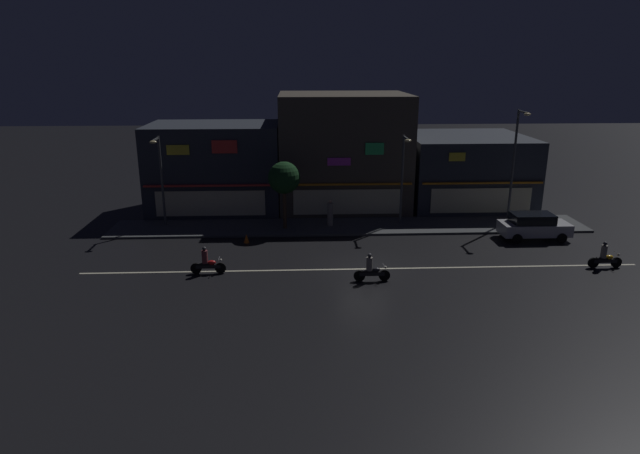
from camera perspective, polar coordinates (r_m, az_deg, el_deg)
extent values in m
plane|color=black|center=(30.08, 4.54, -4.40)|extent=(140.00, 140.00, 0.00)
cube|color=beige|center=(30.08, 4.54, -4.39)|extent=(30.63, 0.16, 0.01)
cube|color=#424447|center=(37.40, 3.11, 0.07)|extent=(32.24, 3.88, 0.14)
cube|color=#2D333D|center=(44.82, 14.82, 5.83)|extent=(9.12, 8.84, 5.38)
cube|color=orange|center=(40.62, 16.66, 4.43)|extent=(8.67, 0.24, 0.12)
cube|color=yellow|center=(39.73, 14.15, 7.12)|extent=(1.15, 0.08, 0.60)
cube|color=beige|center=(40.96, 16.48, 2.68)|extent=(7.30, 0.06, 1.80)
cube|color=#4C443A|center=(42.23, 2.42, 7.94)|extent=(9.61, 7.91, 8.60)
cube|color=orange|center=(38.56, 2.90, 4.48)|extent=(9.13, 0.24, 0.12)
cube|color=#D83FD8|center=(38.25, 2.00, 6.84)|extent=(1.63, 0.08, 0.54)
cube|color=#33E572|center=(38.37, 5.72, 8.14)|extent=(1.30, 0.08, 0.83)
cube|color=beige|center=(38.92, 2.86, 2.63)|extent=(7.69, 0.06, 1.80)
cube|color=#2D333D|center=(41.96, -10.87, 6.13)|extent=(9.59, 6.42, 6.49)
cube|color=red|center=(38.87, -11.49, 4.26)|extent=(9.11, 0.24, 0.12)
cube|color=yellow|center=(38.83, -14.63, 7.80)|extent=(1.53, 0.08, 0.68)
cube|color=red|center=(38.27, -9.96, 8.26)|extent=(1.74, 0.08, 0.90)
cube|color=beige|center=(39.23, -11.36, 2.43)|extent=(7.67, 0.06, 1.80)
cylinder|color=#47494C|center=(38.13, -16.19, 4.57)|extent=(0.16, 0.16, 6.07)
cube|color=#47494C|center=(36.97, -16.81, 8.77)|extent=(0.10, 1.40, 0.10)
ellipsoid|color=#F9E099|center=(36.31, -17.06, 8.48)|extent=(0.44, 0.32, 0.20)
cylinder|color=#47494C|center=(37.69, 8.56, 4.91)|extent=(0.16, 0.16, 6.07)
cube|color=#47494C|center=(36.51, 8.97, 9.18)|extent=(0.10, 1.40, 0.10)
ellipsoid|color=#F9E099|center=(35.84, 9.18, 8.90)|extent=(0.44, 0.32, 0.20)
cylinder|color=#47494C|center=(39.34, 19.51, 5.87)|extent=(0.16, 0.16, 7.74)
cube|color=#47494C|center=(38.20, 20.46, 11.21)|extent=(0.10, 1.40, 0.10)
ellipsoid|color=#F9E099|center=(37.57, 20.86, 10.96)|extent=(0.44, 0.32, 0.20)
cylinder|color=gray|center=(37.10, 1.08, 1.34)|extent=(0.40, 0.40, 1.58)
sphere|color=tan|center=(36.87, 1.09, 2.69)|extent=(0.22, 0.22, 0.22)
cylinder|color=#473323|center=(36.43, -3.71, 1.85)|extent=(0.24, 0.24, 2.62)
sphere|color=#143819|center=(35.92, -3.77, 5.17)|extent=(2.11, 2.11, 2.11)
cube|color=silver|center=(37.38, 21.49, -0.14)|extent=(4.30, 1.78, 0.76)
cube|color=black|center=(37.12, 21.30, 0.86)|extent=(2.58, 1.57, 0.60)
cube|color=#F9F2CC|center=(38.78, 24.01, 0.31)|extent=(0.08, 0.20, 0.12)
cube|color=#F9F2CC|center=(37.75, 24.79, -0.22)|extent=(0.08, 0.20, 0.12)
cylinder|color=black|center=(38.85, 22.83, -0.26)|extent=(0.62, 0.20, 0.62)
cylinder|color=black|center=(37.33, 23.95, -1.07)|extent=(0.62, 0.20, 0.62)
cylinder|color=black|center=(37.73, 18.93, -0.32)|extent=(0.62, 0.20, 0.62)
cylinder|color=black|center=(36.16, 19.92, -1.16)|extent=(0.62, 0.20, 0.62)
cylinder|color=black|center=(34.25, 28.57, -3.27)|extent=(0.60, 0.08, 0.60)
cylinder|color=black|center=(33.60, 26.66, -3.37)|extent=(0.60, 0.10, 0.60)
cube|color=black|center=(33.88, 27.65, -3.16)|extent=(1.30, 0.14, 0.20)
ellipsoid|color=gold|center=(33.92, 27.99, -2.80)|extent=(0.44, 0.26, 0.24)
cube|color=black|center=(33.74, 27.39, -2.94)|extent=(0.56, 0.22, 0.10)
cylinder|color=slate|center=(34.05, 28.62, -2.41)|extent=(0.03, 0.60, 0.03)
sphere|color=white|center=(34.13, 28.73, -2.56)|extent=(0.14, 0.14, 0.14)
cylinder|color=gray|center=(33.64, 27.55, -2.29)|extent=(0.32, 0.32, 0.70)
sphere|color=#333338|center=(33.51, 27.66, -1.55)|extent=(0.22, 0.22, 0.22)
cylinder|color=black|center=(28.53, 6.75, -5.04)|extent=(0.60, 0.08, 0.60)
cylinder|color=black|center=(28.36, 4.14, -5.11)|extent=(0.60, 0.10, 0.60)
cube|color=black|center=(28.40, 5.45, -4.89)|extent=(1.30, 0.14, 0.20)
ellipsoid|color=black|center=(28.35, 5.87, -4.47)|extent=(0.44, 0.26, 0.24)
cube|color=black|center=(28.32, 5.06, -4.62)|extent=(0.56, 0.22, 0.10)
cylinder|color=slate|center=(28.32, 6.68, -4.01)|extent=(0.03, 0.60, 0.03)
sphere|color=white|center=(28.37, 6.86, -4.20)|extent=(0.14, 0.14, 0.14)
cylinder|color=gray|center=(28.18, 5.18, -3.86)|extent=(0.32, 0.32, 0.70)
sphere|color=#333338|center=(28.02, 5.21, -2.98)|extent=(0.22, 0.22, 0.22)
cylinder|color=black|center=(29.80, -10.36, -4.23)|extent=(0.60, 0.08, 0.60)
cylinder|color=black|center=(30.01, -12.83, -4.23)|extent=(0.60, 0.10, 0.60)
cube|color=black|center=(29.86, -11.61, -4.06)|extent=(1.30, 0.14, 0.20)
ellipsoid|color=red|center=(29.75, -11.25, -3.66)|extent=(0.44, 0.26, 0.24)
cube|color=black|center=(29.84, -12.01, -3.79)|extent=(0.56, 0.22, 0.10)
cylinder|color=slate|center=(29.61, -10.51, -3.24)|extent=(0.03, 0.60, 0.03)
sphere|color=white|center=(29.64, -10.33, -3.42)|extent=(0.14, 0.14, 0.14)
cylinder|color=brown|center=(29.69, -11.96, -3.07)|extent=(0.32, 0.32, 0.70)
sphere|color=#333338|center=(29.54, -12.01, -2.23)|extent=(0.22, 0.22, 0.22)
cone|color=orange|center=(34.45, -7.70, -1.20)|extent=(0.36, 0.36, 0.55)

